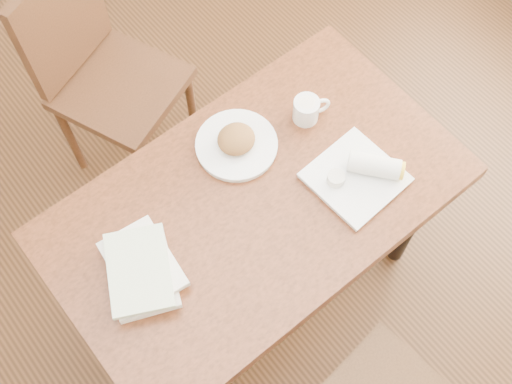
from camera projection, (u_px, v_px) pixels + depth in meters
ground at (256, 283)px, 2.57m from camera, size 4.00×5.00×0.01m
table at (256, 212)px, 1.97m from camera, size 1.24×0.72×0.75m
chair_far at (98, 66)px, 2.37m from camera, size 0.55×0.55×0.95m
plate_scone at (236, 143)px, 1.95m from camera, size 0.25×0.25×0.08m
coffee_mug at (307, 109)px, 1.99m from camera, size 0.12×0.08×0.08m
plate_burrito at (361, 174)px, 1.91m from camera, size 0.26×0.26×0.08m
book_stack at (141, 269)px, 1.76m from camera, size 0.26×0.30×0.07m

